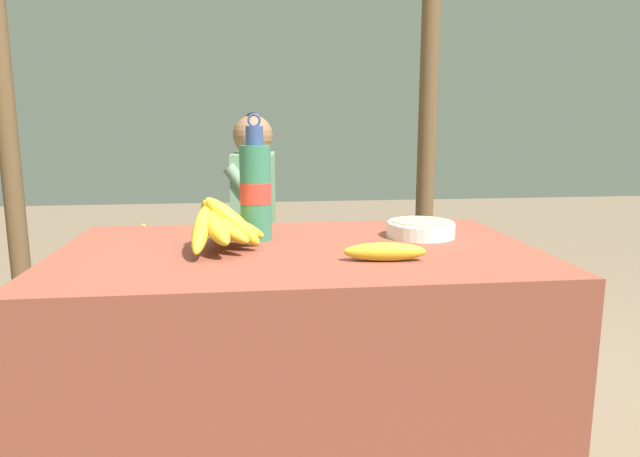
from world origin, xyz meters
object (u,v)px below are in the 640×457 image
(seated_vendor, at_px, (245,206))
(banana_bunch_green, at_px, (151,235))
(wooden_bench, at_px, (228,259))
(banana_bunch_ripe, at_px, (220,223))
(water_bottle, at_px, (256,190))
(serving_bowl, at_px, (421,228))
(loose_banana_front, at_px, (385,252))
(support_post_far, at_px, (430,55))

(seated_vendor, bearing_deg, banana_bunch_green, 0.40)
(wooden_bench, relative_size, seated_vendor, 1.35)
(banana_bunch_ripe, bearing_deg, water_bottle, 52.91)
(water_bottle, bearing_deg, banana_bunch_ripe, -127.09)
(banana_bunch_green, bearing_deg, seated_vendor, -3.48)
(water_bottle, height_order, banana_bunch_green, water_bottle)
(serving_bowl, height_order, banana_bunch_green, serving_bowl)
(water_bottle, distance_m, loose_banana_front, 0.43)
(serving_bowl, height_order, support_post_far, support_post_far)
(water_bottle, height_order, loose_banana_front, water_bottle)
(serving_bowl, relative_size, wooden_bench, 0.13)
(water_bottle, relative_size, banana_bunch_green, 1.29)
(banana_bunch_ripe, bearing_deg, wooden_bench, 92.01)
(support_post_far, bearing_deg, wooden_bench, -165.43)
(seated_vendor, bearing_deg, water_bottle, 96.06)
(serving_bowl, distance_m, water_bottle, 0.48)
(support_post_far, bearing_deg, loose_banana_front, -109.92)
(serving_bowl, distance_m, loose_banana_front, 0.32)
(wooden_bench, distance_m, support_post_far, 1.54)
(banana_bunch_green, bearing_deg, serving_bowl, -52.67)
(water_bottle, bearing_deg, serving_bowl, -1.91)
(banana_bunch_ripe, height_order, seated_vendor, seated_vendor)
(seated_vendor, bearing_deg, wooden_bench, -13.21)
(water_bottle, bearing_deg, banana_bunch_green, 111.97)
(banana_bunch_ripe, distance_m, wooden_bench, 1.45)
(serving_bowl, relative_size, water_bottle, 0.56)
(loose_banana_front, height_order, banana_bunch_green, loose_banana_front)
(banana_bunch_ripe, xyz_separation_m, water_bottle, (0.09, 0.12, 0.07))
(banana_bunch_green, distance_m, support_post_far, 1.75)
(water_bottle, relative_size, seated_vendor, 0.32)
(banana_bunch_green, height_order, support_post_far, support_post_far)
(wooden_bench, bearing_deg, seated_vendor, -17.10)
(water_bottle, xyz_separation_m, wooden_bench, (-0.14, 1.27, -0.50))
(loose_banana_front, bearing_deg, water_bottle, 136.05)
(support_post_far, bearing_deg, seated_vendor, -162.66)
(serving_bowl, xyz_separation_m, support_post_far, (0.50, 1.57, 0.65))
(wooden_bench, xyz_separation_m, banana_bunch_green, (-0.37, -0.00, 0.14))
(banana_bunch_ripe, relative_size, water_bottle, 0.92)
(banana_bunch_ripe, bearing_deg, loose_banana_front, -23.03)
(banana_bunch_ripe, xyz_separation_m, serving_bowl, (0.56, 0.11, -0.04))
(banana_bunch_ripe, relative_size, support_post_far, 0.11)
(water_bottle, xyz_separation_m, banana_bunch_green, (-0.51, 1.27, -0.36))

